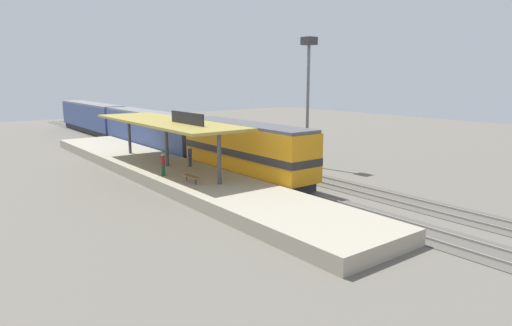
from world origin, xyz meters
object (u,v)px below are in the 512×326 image
object	(u,v)px
locomotive	(245,150)
passenger_carriage_front	(151,130)
passenger_carriage_rear	(92,117)
freight_car	(206,134)
platform_bench	(191,177)
person_walking	(163,163)
light_mast	(308,75)
person_waiting	(190,155)

from	to	relation	value
locomotive	passenger_carriage_front	bearing A→B (deg)	90.00
passenger_carriage_rear	freight_car	distance (m)	25.49
passenger_carriage_front	passenger_carriage_rear	bearing A→B (deg)	90.00
platform_bench	locomotive	world-z (taller)	locomotive
platform_bench	person_walking	world-z (taller)	person_walking
person_walking	freight_car	bearing A→B (deg)	47.61
platform_bench	person_walking	xyz separation A→B (m)	(-0.57, 3.25, 0.51)
passenger_carriage_front	platform_bench	bearing A→B (deg)	-106.90
passenger_carriage_rear	person_walking	distance (m)	37.87
platform_bench	freight_car	distance (m)	18.77
platform_bench	person_walking	size ratio (longest dim) A/B	0.99
locomotive	light_mast	distance (m)	9.88
freight_car	person_walking	xyz separation A→B (m)	(-11.17, -12.23, -0.12)
locomotive	person_waiting	distance (m)	4.72
locomotive	person_walking	bearing A→B (deg)	167.11
passenger_carriage_front	light_mast	xyz separation A→B (m)	(7.80, -16.99, 6.08)
passenger_carriage_front	person_walking	size ratio (longest dim) A/B	11.70
light_mast	person_waiting	distance (m)	13.02
freight_car	light_mast	world-z (taller)	light_mast
locomotive	person_waiting	size ratio (longest dim) A/B	8.44
passenger_carriage_front	freight_car	distance (m)	6.28
person_walking	platform_bench	bearing A→B (deg)	-80.11
light_mast	person_walking	distance (m)	15.79
passenger_carriage_front	passenger_carriage_rear	size ratio (longest dim) A/B	1.00
freight_car	light_mast	size ratio (longest dim) A/B	1.03
passenger_carriage_front	person_waiting	distance (m)	14.92
locomotive	person_waiting	world-z (taller)	locomotive
platform_bench	light_mast	distance (m)	15.74
locomotive	passenger_carriage_front	size ratio (longest dim) A/B	0.72
locomotive	passenger_carriage_front	distance (m)	18.00
light_mast	freight_car	bearing A→B (deg)	104.12
passenger_carriage_rear	light_mast	bearing A→B (deg)	-78.34
passenger_carriage_rear	passenger_carriage_front	bearing A→B (deg)	-90.00
platform_bench	person_waiting	size ratio (longest dim) A/B	0.99
platform_bench	person_waiting	xyz separation A→B (m)	(2.80, 5.18, 0.51)
passenger_carriage_rear	platform_bench	bearing A→B (deg)	-98.42
light_mast	person_waiting	xyz separation A→B (m)	(-11.00, 2.42, -6.54)
platform_bench	person_waiting	world-z (taller)	person_waiting
passenger_carriage_front	light_mast	bearing A→B (deg)	-65.34
person_walking	passenger_carriage_rear	bearing A→B (deg)	80.02
platform_bench	passenger_carriage_front	size ratio (longest dim) A/B	0.08
passenger_carriage_rear	person_waiting	world-z (taller)	passenger_carriage_rear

